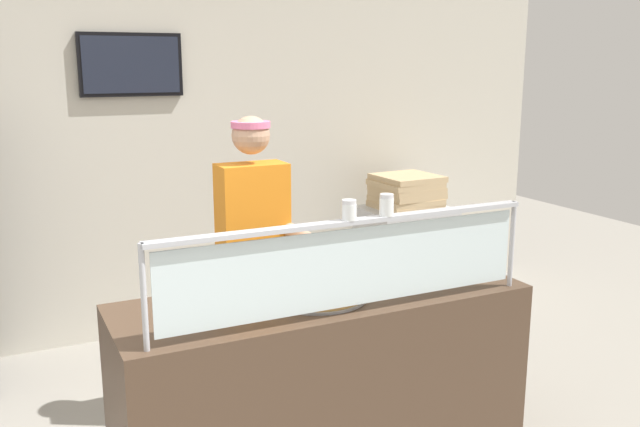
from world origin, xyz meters
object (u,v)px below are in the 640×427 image
object	(u,v)px
pizza_box_stack	(406,192)
pizza_tray	(317,294)
parmesan_shaker	(349,211)
pepper_flake_shaker	(387,206)
pizza_server	(325,290)
worker_figure	(254,251)

from	to	relation	value
pizza_box_stack	pizza_tray	bearing A→B (deg)	-132.82
parmesan_shaker	pepper_flake_shaker	size ratio (longest dim) A/B	0.90
parmesan_shaker	pizza_box_stack	distance (m)	2.67
pizza_server	parmesan_shaker	size ratio (longest dim) A/B	3.19
pepper_flake_shaker	pizza_box_stack	world-z (taller)	pepper_flake_shaker
parmesan_shaker	pizza_box_stack	size ratio (longest dim) A/B	0.17
parmesan_shaker	worker_figure	size ratio (longest dim) A/B	0.05
worker_figure	parmesan_shaker	bearing A→B (deg)	-85.77
parmesan_shaker	pizza_box_stack	world-z (taller)	parmesan_shaker
pizza_server	pizza_box_stack	world-z (taller)	pizza_box_stack
pizza_server	parmesan_shaker	world-z (taller)	parmesan_shaker
pizza_tray	pizza_box_stack	xyz separation A→B (m)	(1.67, 1.81, 0.05)
parmesan_shaker	pepper_flake_shaker	world-z (taller)	pepper_flake_shaker
pizza_server	pizza_box_stack	distance (m)	2.46
pizza_tray	pizza_box_stack	world-z (taller)	pizza_box_stack
pizza_tray	parmesan_shaker	distance (m)	0.52
pizza_tray	pizza_server	size ratio (longest dim) A/B	1.73
pepper_flake_shaker	worker_figure	xyz separation A→B (m)	(-0.26, 0.98, -0.42)
pizza_tray	pizza_server	bearing A→B (deg)	-33.17
worker_figure	pizza_box_stack	bearing A→B (deg)	32.39
pizza_tray	pizza_server	distance (m)	0.04
pizza_server	pizza_box_stack	size ratio (longest dim) A/B	0.56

